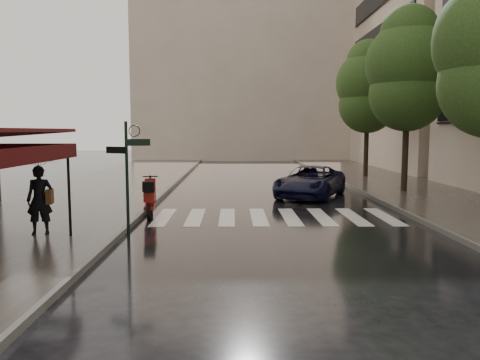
{
  "coord_description": "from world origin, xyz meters",
  "views": [
    {
      "loc": [
        1.6,
        -9.31,
        2.85
      ],
      "look_at": [
        1.81,
        4.46,
        1.4
      ],
      "focal_mm": 35.0,
      "sensor_mm": 36.0,
      "label": 1
    }
  ],
  "objects": [
    {
      "name": "signpost",
      "position": [
        -1.19,
        3.0,
        1.83
      ],
      "size": [
        1.17,
        0.29,
        3.1
      ],
      "color": "black",
      "rests_on": "ground"
    },
    {
      "name": "parked_car",
      "position": [
        4.95,
        10.74,
        0.67
      ],
      "size": [
        4.04,
        5.3,
        1.34
      ],
      "primitive_type": "imported",
      "rotation": [
        0.0,
        0.0,
        -0.43
      ],
      "color": "black",
      "rests_on": "ground"
    },
    {
      "name": "sidewalk_far",
      "position": [
        10.25,
        12.0,
        0.06
      ],
      "size": [
        5.5,
        60.0,
        0.12
      ],
      "primitive_type": "cube",
      "color": "#38332D",
      "rests_on": "ground"
    },
    {
      "name": "sidewalk_near",
      "position": [
        -4.5,
        12.0,
        0.06
      ],
      "size": [
        6.0,
        60.0,
        0.12
      ],
      "primitive_type": "cube",
      "color": "#38332D",
      "rests_on": "ground"
    },
    {
      "name": "tree_far",
      "position": [
        9.7,
        19.0,
        5.46
      ],
      "size": [
        3.8,
        3.8,
        8.16
      ],
      "color": "black",
      "rests_on": "sidewalk_far"
    },
    {
      "name": "tree_mid",
      "position": [
        9.5,
        12.0,
        5.59
      ],
      "size": [
        3.8,
        3.8,
        8.34
      ],
      "color": "black",
      "rests_on": "sidewalk_far"
    },
    {
      "name": "haussmann_far",
      "position": [
        16.5,
        26.0,
        9.25
      ],
      "size": [
        8.0,
        16.0,
        18.5
      ],
      "primitive_type": "cube",
      "color": "tan",
      "rests_on": "ground"
    },
    {
      "name": "scooter",
      "position": [
        -1.19,
        6.16,
        0.6
      ],
      "size": [
        0.63,
        1.97,
        1.29
      ],
      "rotation": [
        0.0,
        0.0,
        0.13
      ],
      "color": "black",
      "rests_on": "ground"
    },
    {
      "name": "ground",
      "position": [
        0.0,
        0.0,
        0.0
      ],
      "size": [
        120.0,
        120.0,
        0.0
      ],
      "primitive_type": "plane",
      "color": "black",
      "rests_on": "ground"
    },
    {
      "name": "curb_far",
      "position": [
        7.45,
        12.0,
        0.07
      ],
      "size": [
        0.12,
        60.0,
        0.16
      ],
      "primitive_type": "cube",
      "color": "#595651",
      "rests_on": "ground"
    },
    {
      "name": "backdrop_building",
      "position": [
        3.0,
        38.0,
        10.0
      ],
      "size": [
        22.0,
        6.0,
        20.0
      ],
      "primitive_type": "cube",
      "color": "tan",
      "rests_on": "ground"
    },
    {
      "name": "curb_near",
      "position": [
        -1.45,
        12.0,
        0.07
      ],
      "size": [
        0.12,
        60.0,
        0.16
      ],
      "primitive_type": "cube",
      "color": "#595651",
      "rests_on": "ground"
    },
    {
      "name": "crosswalk",
      "position": [
        2.98,
        6.0,
        0.01
      ],
      "size": [
        7.85,
        3.2,
        0.01
      ],
      "color": "silver",
      "rests_on": "ground"
    },
    {
      "name": "pedestrian_with_umbrella",
      "position": [
        -3.5,
        2.97,
        1.81
      ],
      "size": [
        1.24,
        1.26,
        2.54
      ],
      "rotation": [
        0.0,
        0.0,
        0.16
      ],
      "color": "black",
      "rests_on": "sidewalk_near"
    }
  ]
}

